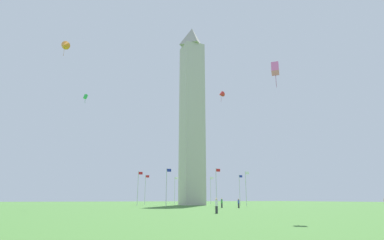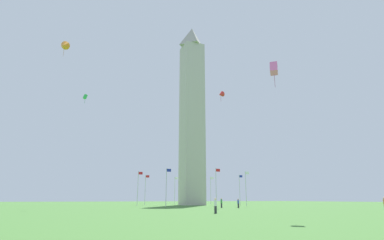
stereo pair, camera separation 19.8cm
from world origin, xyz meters
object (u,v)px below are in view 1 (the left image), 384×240
at_px(flagpole_se, 145,188).
at_px(kite_red_delta, 221,94).
at_px(flagpole_n, 240,188).
at_px(kite_green_box, 86,97).
at_px(flagpole_ne, 211,189).
at_px(kite_pink_box, 275,69).
at_px(flagpole_sw, 167,185).
at_px(flagpole_nw, 246,187).
at_px(kite_orange_delta, 65,45).
at_px(obelisk_monument, 192,110).
at_px(person_white_shirt, 216,206).
at_px(flagpole_w, 216,185).
at_px(flagpole_e, 175,189).
at_px(flagpole_s, 138,187).
at_px(person_green_shirt, 222,203).
at_px(person_blue_shirt, 239,203).

relative_size(flagpole_se, kite_red_delta, 3.22).
relative_size(flagpole_n, kite_red_delta, 3.22).
bearing_deg(kite_green_box, flagpole_n, 24.82).
xyz_separation_m(flagpole_ne, kite_pink_box, (-22.84, -63.44, 9.26)).
bearing_deg(flagpole_sw, kite_green_box, -152.28).
bearing_deg(flagpole_nw, kite_orange_delta, -167.98).
bearing_deg(obelisk_monument, kite_orange_delta, -149.76).
xyz_separation_m(person_white_shirt, kite_green_box, (-14.41, 23.57, 18.74)).
bearing_deg(flagpole_w, kite_pink_box, -108.06).
xyz_separation_m(flagpole_e, person_white_shirt, (-14.50, -57.96, -3.68)).
height_order(person_white_shirt, kite_red_delta, kite_red_delta).
xyz_separation_m(flagpole_ne, flagpole_w, (-10.16, -24.54, 0.00)).
distance_m(flagpole_se, flagpole_s, 11.00).
height_order(flagpole_e, person_white_shirt, flagpole_e).
xyz_separation_m(flagpole_ne, kite_red_delta, (-10.48, -28.43, 19.86)).
xyz_separation_m(flagpole_s, person_green_shirt, (10.66, -23.95, -3.65)).
distance_m(person_white_shirt, kite_red_delta, 37.37).
distance_m(flagpole_w, kite_green_box, 33.09).
distance_m(person_green_shirt, kite_green_box, 31.64).
relative_size(flagpole_e, flagpole_s, 1.00).
distance_m(flagpole_s, kite_orange_delta, 36.81).
height_order(flagpole_n, person_blue_shirt, flagpole_n).
distance_m(obelisk_monument, flagpole_se, 25.68).
height_order(obelisk_monument, flagpole_ne, obelisk_monument).
bearing_deg(kite_red_delta, flagpole_e, 89.45).
bearing_deg(kite_red_delta, person_white_shirt, -119.26).
xyz_separation_m(flagpole_e, flagpole_w, (-0.00, -28.75, 0.00)).
distance_m(flagpole_n, person_green_shirt, 30.23).
bearing_deg(person_white_shirt, flagpole_nw, -19.01).
height_order(flagpole_sw, person_green_shirt, flagpole_sw).
bearing_deg(flagpole_nw, flagpole_s, 157.50).
xyz_separation_m(flagpole_se, flagpole_nw, (20.33, -20.33, 0.00)).
bearing_deg(person_green_shirt, flagpole_ne, -42.64).
distance_m(flagpole_s, kite_pink_box, 54.10).
height_order(flagpole_nw, person_green_shirt, flagpole_nw).
bearing_deg(flagpole_s, kite_red_delta, -52.42).
relative_size(flagpole_se, person_blue_shirt, 5.13).
height_order(flagpole_nw, kite_orange_delta, kite_orange_delta).
bearing_deg(flagpole_e, flagpole_se, -157.50).
xyz_separation_m(person_blue_shirt, kite_pink_box, (-10.94, -26.62, 12.98)).
bearing_deg(flagpole_nw, flagpole_w, -157.50).
relative_size(flagpole_s, kite_orange_delta, 2.55).
relative_size(obelisk_monument, flagpole_w, 6.26).
relative_size(flagpole_w, kite_green_box, 4.80).
relative_size(obelisk_monument, kite_green_box, 30.07).
bearing_deg(person_white_shirt, kite_pink_box, -151.92).
bearing_deg(flagpole_se, person_green_shirt, -79.29).
relative_size(flagpole_n, flagpole_nw, 1.00).
bearing_deg(flagpole_ne, person_green_shirt, -112.14).
relative_size(flagpole_ne, flagpole_s, 1.00).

